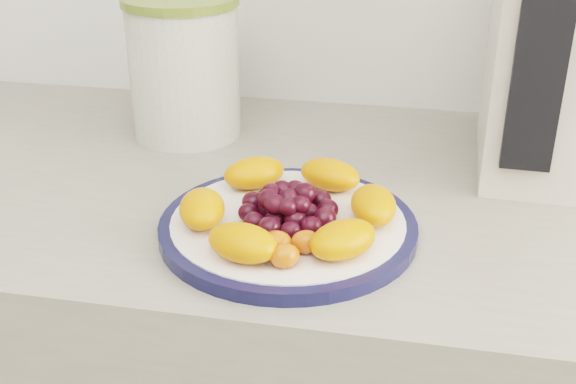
# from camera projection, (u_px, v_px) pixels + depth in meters

# --- Properties ---
(plate_rim) EXTENTS (0.28, 0.28, 0.01)m
(plate_rim) POSITION_uv_depth(u_px,v_px,m) (288.00, 227.00, 0.78)
(plate_rim) COLOR #121539
(plate_rim) RESTS_ON counter
(plate_face) EXTENTS (0.25, 0.25, 0.02)m
(plate_face) POSITION_uv_depth(u_px,v_px,m) (288.00, 226.00, 0.78)
(plate_face) COLOR white
(plate_face) RESTS_ON counter
(canister) EXTENTS (0.20, 0.20, 0.18)m
(canister) POSITION_uv_depth(u_px,v_px,m) (185.00, 71.00, 1.01)
(canister) COLOR #465A1D
(canister) RESTS_ON counter
(canister_lid) EXTENTS (0.21, 0.21, 0.01)m
(canister_lid) POSITION_uv_depth(u_px,v_px,m) (180.00, 0.00, 0.97)
(canister_lid) COLOR olive
(canister_lid) RESTS_ON canister
(appliance_body) EXTENTS (0.19, 0.27, 0.32)m
(appliance_body) POSITION_uv_depth(u_px,v_px,m) (570.00, 41.00, 0.88)
(appliance_body) COLOR beige
(appliance_body) RESTS_ON counter
(appliance_panel) EXTENTS (0.06, 0.02, 0.24)m
(appliance_panel) POSITION_uv_depth(u_px,v_px,m) (540.00, 65.00, 0.77)
(appliance_panel) COLOR black
(appliance_panel) RESTS_ON appliance_body
(fruit_plate) EXTENTS (0.24, 0.24, 0.04)m
(fruit_plate) POSITION_uv_depth(u_px,v_px,m) (290.00, 207.00, 0.77)
(fruit_plate) COLOR orange
(fruit_plate) RESTS_ON plate_face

